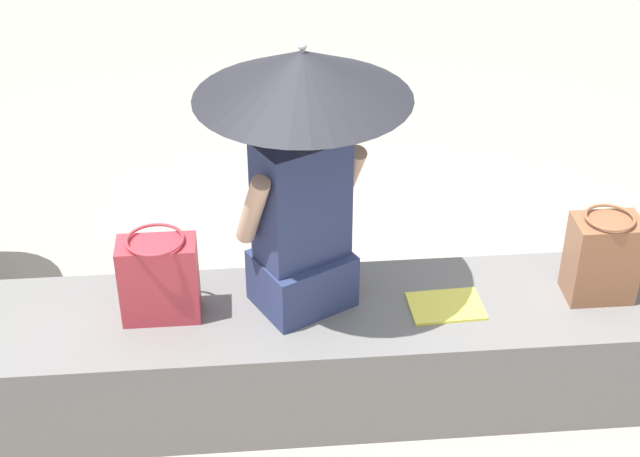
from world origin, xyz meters
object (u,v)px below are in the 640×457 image
object	(u,v)px
person_seated	(301,217)
handbag_black	(603,257)
tote_bag_canvas	(159,278)
magazine	(446,306)
parasol	(303,75)

from	to	relation	value
person_seated	handbag_black	xyz separation A→B (m)	(1.15, -0.05, -0.21)
tote_bag_canvas	magazine	distance (m)	1.10
magazine	handbag_black	bearing A→B (deg)	0.52
person_seated	magazine	size ratio (longest dim) A/B	3.21
person_seated	parasol	xyz separation A→B (m)	(0.01, 0.04, 0.54)
handbag_black	magazine	world-z (taller)	handbag_black
tote_bag_canvas	magazine	bearing A→B (deg)	-2.44
person_seated	magazine	distance (m)	0.67
tote_bag_canvas	parasol	bearing A→B (deg)	8.66
magazine	tote_bag_canvas	bearing A→B (deg)	174.97
handbag_black	person_seated	bearing A→B (deg)	177.32
parasol	magazine	size ratio (longest dim) A/B	3.75
tote_bag_canvas	magazine	size ratio (longest dim) A/B	1.25
person_seated	tote_bag_canvas	size ratio (longest dim) A/B	2.57
person_seated	tote_bag_canvas	world-z (taller)	person_seated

